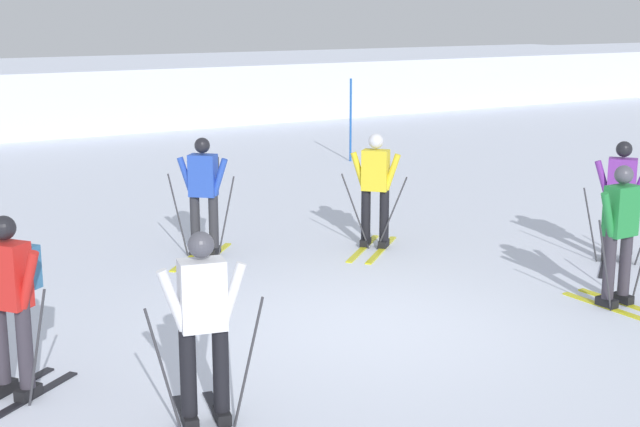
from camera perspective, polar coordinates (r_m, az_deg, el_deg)
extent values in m
plane|color=silver|center=(10.35, 3.20, -7.07)|extent=(120.00, 120.00, 0.00)
cube|color=gold|center=(13.18, -6.80, -2.73)|extent=(1.17, 1.22, 0.02)
cube|color=gold|center=(13.27, -7.94, -2.66)|extent=(1.17, 1.22, 0.02)
cube|color=black|center=(13.30, -6.60, -2.32)|extent=(0.27, 0.27, 0.10)
cube|color=black|center=(13.39, -7.73, -2.24)|extent=(0.27, 0.27, 0.10)
cylinder|color=#2D2D33|center=(13.19, -6.65, -0.32)|extent=(0.14, 0.14, 0.85)
cylinder|color=#2D2D33|center=(13.28, -7.79, -0.26)|extent=(0.14, 0.14, 0.85)
cube|color=#284CB7|center=(13.11, -7.30, 2.37)|extent=(0.44, 0.44, 0.60)
cylinder|color=#284CB7|center=(13.01, -6.29, 2.26)|extent=(0.25, 0.24, 0.55)
cylinder|color=#284CB7|center=(13.18, -8.35, 2.34)|extent=(0.25, 0.24, 0.55)
sphere|color=black|center=(13.04, -7.35, 4.23)|extent=(0.22, 0.22, 0.22)
cylinder|color=#38383D|center=(13.01, -5.88, -0.25)|extent=(0.22, 0.21, 1.20)
cylinder|color=#38383D|center=(13.25, -8.84, -0.10)|extent=(0.22, 0.21, 1.20)
cube|color=#232328|center=(13.30, -7.00, 2.62)|extent=(0.33, 0.32, 0.40)
cube|color=gold|center=(13.53, 3.84, -2.27)|extent=(1.26, 1.13, 0.02)
cube|color=gold|center=(13.59, 2.69, -2.18)|extent=(1.26, 1.13, 0.02)
cube|color=black|center=(13.65, 3.99, -1.87)|extent=(0.27, 0.26, 0.10)
cube|color=black|center=(13.72, 2.85, -1.78)|extent=(0.27, 0.26, 0.10)
cylinder|color=black|center=(13.54, 4.02, 0.08)|extent=(0.14, 0.14, 0.85)
cylinder|color=black|center=(13.61, 2.88, 0.15)|extent=(0.14, 0.14, 0.85)
cube|color=yellow|center=(13.45, 3.48, 2.71)|extent=(0.43, 0.44, 0.60)
cylinder|color=yellow|center=(13.38, 4.50, 2.59)|extent=(0.24, 0.25, 0.55)
cylinder|color=yellow|center=(13.49, 2.43, 2.70)|extent=(0.24, 0.25, 0.55)
sphere|color=silver|center=(13.38, 3.51, 4.53)|extent=(0.22, 0.22, 0.22)
cylinder|color=#38383D|center=(13.41, 4.49, -0.01)|extent=(0.32, 0.35, 1.12)
cylinder|color=#38383D|center=(13.54, 2.21, 0.14)|extent=(0.32, 0.35, 1.12)
cube|color=gold|center=(11.60, 18.87, -5.49)|extent=(0.13, 1.60, 0.02)
cube|color=gold|center=(11.39, 17.99, -5.76)|extent=(0.13, 1.60, 0.02)
cube|color=black|center=(11.67, 18.32, -5.04)|extent=(0.13, 0.26, 0.10)
cube|color=black|center=(11.46, 17.43, -5.29)|extent=(0.13, 0.26, 0.10)
cylinder|color=#38333D|center=(11.54, 18.48, -2.79)|extent=(0.14, 0.14, 0.85)
cylinder|color=#38333D|center=(11.33, 17.59, -3.01)|extent=(0.14, 0.14, 0.85)
cube|color=#23843D|center=(11.29, 18.26, 0.16)|extent=(0.39, 0.25, 0.60)
cylinder|color=#23843D|center=(11.47, 19.12, 0.23)|extent=(0.26, 0.10, 0.55)
cylinder|color=#23843D|center=(11.09, 17.51, -0.07)|extent=(0.26, 0.10, 0.55)
sphere|color=#4C4C56|center=(11.21, 18.41, 2.31)|extent=(0.22, 0.22, 0.22)
cylinder|color=#38383D|center=(11.12, 17.35, -3.16)|extent=(0.34, 0.03, 1.14)
cube|color=black|center=(8.82, -18.32, -11.25)|extent=(1.35, 1.01, 0.02)
cube|color=black|center=(8.90, -17.71, -10.56)|extent=(0.28, 0.25, 0.10)
cube|color=black|center=(9.08, -19.08, -10.20)|extent=(0.28, 0.25, 0.10)
cylinder|color=#38333D|center=(8.73, -17.92, -7.69)|extent=(0.14, 0.14, 0.85)
cylinder|color=#38333D|center=(8.91, -19.30, -7.38)|extent=(0.14, 0.14, 0.85)
cube|color=red|center=(8.63, -18.91, -3.63)|extent=(0.42, 0.45, 0.60)
cylinder|color=red|center=(8.46, -17.72, -3.96)|extent=(0.22, 0.26, 0.55)
sphere|color=black|center=(8.53, -19.11, -0.86)|extent=(0.22, 0.22, 0.22)
cylinder|color=#38383D|center=(8.52, -17.23, -8.04)|extent=(0.18, 0.24, 1.13)
cube|color=teal|center=(8.78, -18.01, -3.17)|extent=(0.31, 0.33, 0.40)
cube|color=black|center=(8.10, -6.12, -12.41)|extent=(0.17, 0.28, 0.10)
cube|color=black|center=(8.05, -8.12, -12.62)|extent=(0.17, 0.28, 0.10)
cylinder|color=black|center=(7.91, -6.20, -9.29)|extent=(0.14, 0.14, 0.85)
cylinder|color=black|center=(7.86, -8.22, -9.49)|extent=(0.14, 0.14, 0.85)
cube|color=white|center=(7.67, -7.34, -5.06)|extent=(0.42, 0.32, 0.60)
cylinder|color=white|center=(7.70, -5.48, -5.03)|extent=(0.27, 0.14, 0.55)
cylinder|color=white|center=(7.61, -9.16, -5.35)|extent=(0.27, 0.14, 0.55)
sphere|color=#4C4C56|center=(7.55, -7.43, -1.95)|extent=(0.22, 0.22, 0.22)
cylinder|color=#38383D|center=(7.85, -4.48, -9.24)|extent=(0.29, 0.09, 1.14)
cylinder|color=#38383D|center=(7.73, -9.70, -9.76)|extent=(0.29, 0.09, 1.14)
cube|color=black|center=(13.43, 18.52, -3.02)|extent=(1.30, 1.08, 0.02)
cube|color=black|center=(13.44, 17.33, -2.93)|extent=(1.30, 1.08, 0.02)
cube|color=black|center=(13.56, 18.56, -2.62)|extent=(0.28, 0.26, 0.10)
cube|color=black|center=(13.57, 17.38, -2.53)|extent=(0.28, 0.26, 0.10)
cylinder|color=#38333D|center=(13.45, 18.70, -0.66)|extent=(0.14, 0.14, 0.85)
cylinder|color=#38333D|center=(13.45, 17.51, -0.57)|extent=(0.14, 0.14, 0.85)
cube|color=purple|center=(13.33, 18.29, 2.00)|extent=(0.43, 0.45, 0.60)
cylinder|color=purple|center=(13.32, 17.21, 2.01)|extent=(0.23, 0.26, 0.55)
sphere|color=black|center=(13.26, 18.42, 3.82)|extent=(0.22, 0.22, 0.22)
cylinder|color=#38383D|center=(13.37, 16.49, -0.69)|extent=(0.18, 0.22, 1.05)
cube|color=maroon|center=(13.53, 18.33, 2.24)|extent=(0.32, 0.33, 0.40)
cylinder|color=#1E56AD|center=(21.26, 1.92, 5.83)|extent=(0.05, 0.05, 1.92)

